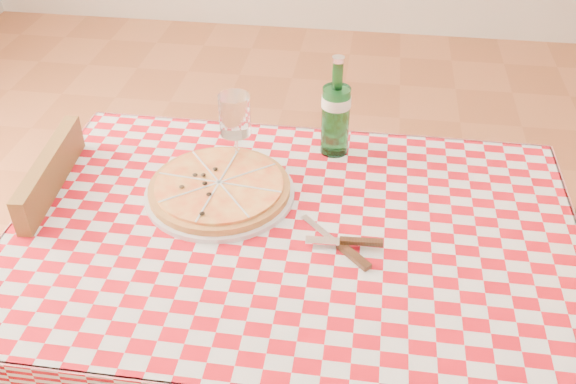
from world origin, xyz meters
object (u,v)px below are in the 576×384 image
(dining_table, at_px, (293,261))
(pizza_plate, at_px, (219,187))
(water_bottle, at_px, (336,106))
(wine_glass, at_px, (236,132))
(chair_far, at_px, (42,265))

(dining_table, relative_size, pizza_plate, 3.27)
(pizza_plate, bearing_deg, water_bottle, 42.48)
(pizza_plate, height_order, wine_glass, wine_glass)
(dining_table, xyz_separation_m, water_bottle, (0.06, 0.34, 0.24))
(pizza_plate, xyz_separation_m, wine_glass, (0.02, 0.13, 0.08))
(dining_table, relative_size, water_bottle, 4.38)
(chair_far, relative_size, pizza_plate, 2.32)
(chair_far, xyz_separation_m, wine_glass, (0.53, 0.17, 0.37))
(chair_far, height_order, wine_glass, wine_glass)
(chair_far, distance_m, pizza_plate, 0.59)
(pizza_plate, xyz_separation_m, water_bottle, (0.26, 0.24, 0.11))
(chair_far, bearing_deg, water_bottle, -165.62)
(chair_far, distance_m, wine_glass, 0.67)
(dining_table, distance_m, water_bottle, 0.42)
(pizza_plate, bearing_deg, dining_table, -28.04)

